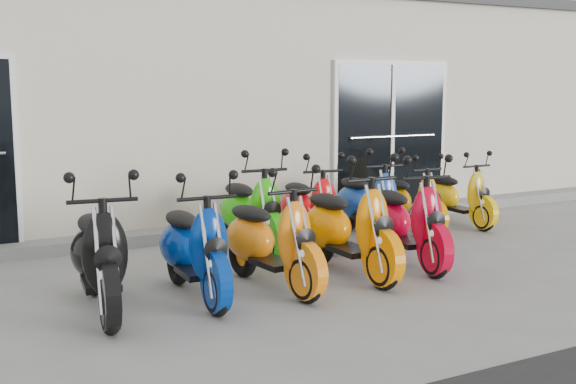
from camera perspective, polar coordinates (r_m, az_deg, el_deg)
name	(u,v)px	position (r m, az deg, el deg)	size (l,w,h in m)	color
ground	(314,267)	(7.88, 2.09, -5.98)	(80.00, 80.00, 0.00)	gray
building	(158,106)	(12.39, -10.26, 6.69)	(14.00, 6.00, 3.20)	beige
roof_cap	(155,3)	(12.45, -10.47, 14.44)	(14.20, 6.20, 0.16)	#3F3F42
front_step	(237,228)	(9.61, -4.04, -2.87)	(14.00, 0.40, 0.15)	gray
door_right	(391,132)	(10.90, 8.14, 4.71)	(2.02, 0.08, 2.22)	black
scooter_front_black	(98,240)	(6.42, -14.75, -3.65)	(0.64, 1.76, 1.30)	black
scooter_front_blue	(194,233)	(6.67, -7.46, -3.25)	(0.61, 1.68, 1.24)	navy
scooter_front_orange_a	(271,226)	(6.94, -1.38, -2.70)	(0.61, 1.69, 1.25)	orange
scooter_front_orange_b	(348,214)	(7.43, 4.78, -1.72)	(0.64, 1.77, 1.31)	#FF8400
scooter_front_red	(407,209)	(7.93, 9.38, -1.32)	(0.62, 1.71, 1.26)	red
scooter_back_green	(251,200)	(8.42, -2.94, -0.63)	(0.62, 1.72, 1.27)	#2ABE0C
scooter_back_red	(310,197)	(8.86, 1.72, -0.44)	(0.58, 1.60, 1.18)	red
scooter_back_blue	(369,192)	(9.30, 6.38, 0.02)	(0.59, 1.63, 1.20)	#14419E
scooter_back_yellow	(411,192)	(9.82, 9.66, 0.03)	(0.53, 1.46, 1.08)	orange
scooter_back_extra	(459,187)	(10.36, 13.36, 0.36)	(0.53, 1.46, 1.08)	yellow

